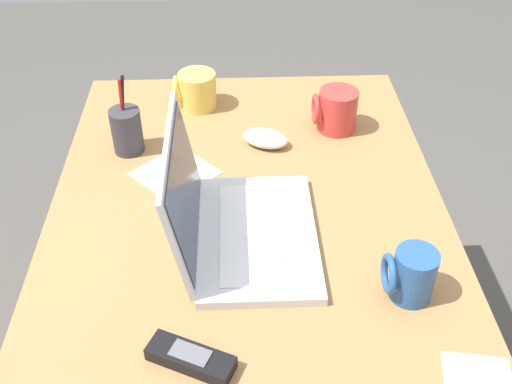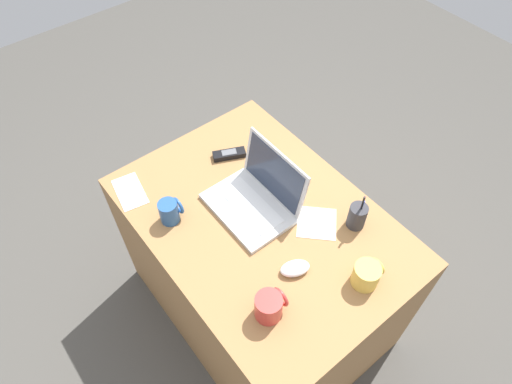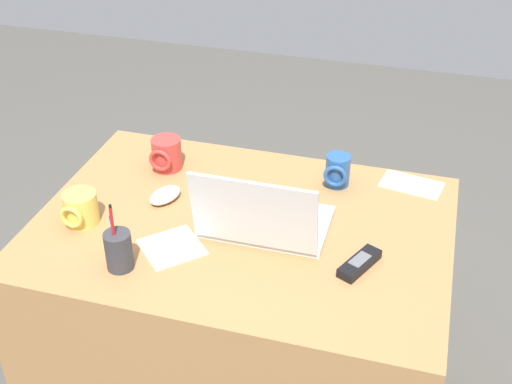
% 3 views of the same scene
% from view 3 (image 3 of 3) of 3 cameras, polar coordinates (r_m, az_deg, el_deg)
% --- Properties ---
extents(desk, '(1.10, 0.78, 0.75)m').
position_cam_3_polar(desk, '(2.04, -1.07, -11.20)').
color(desk, '#9E7042').
rests_on(desk, ground).
extents(laptop, '(0.33, 0.26, 0.22)m').
position_cam_3_polar(laptop, '(1.74, 0.58, -2.30)').
color(laptop, silver).
rests_on(laptop, desk).
extents(computer_mouse, '(0.10, 0.12, 0.04)m').
position_cam_3_polar(computer_mouse, '(1.90, -7.69, -0.27)').
color(computer_mouse, white).
rests_on(computer_mouse, desk).
extents(coffee_mug_white, '(0.09, 0.10, 0.10)m').
position_cam_3_polar(coffee_mug_white, '(2.03, -7.59, 3.19)').
color(coffee_mug_white, '#C63833').
rests_on(coffee_mug_white, desk).
extents(coffee_mug_tall, '(0.07, 0.08, 0.09)m').
position_cam_3_polar(coffee_mug_tall, '(1.95, 6.90, 1.78)').
color(coffee_mug_tall, '#26518C').
rests_on(coffee_mug_tall, desk).
extents(coffee_mug_spare, '(0.09, 0.10, 0.09)m').
position_cam_3_polar(coffee_mug_spare, '(1.84, -14.63, -1.36)').
color(coffee_mug_spare, '#E0BC4C').
rests_on(coffee_mug_spare, desk).
extents(cordless_phone, '(0.10, 0.14, 0.03)m').
position_cam_3_polar(cordless_phone, '(1.67, 8.75, -5.99)').
color(cordless_phone, black).
rests_on(cordless_phone, desk).
extents(pen_holder, '(0.07, 0.07, 0.18)m').
position_cam_3_polar(pen_holder, '(1.66, -11.54, -4.83)').
color(pen_holder, '#333338').
rests_on(pen_holder, desk).
extents(paper_note_near_laptop, '(0.20, 0.20, 0.00)m').
position_cam_3_polar(paper_note_near_laptop, '(1.73, -7.13, -4.64)').
color(paper_note_near_laptop, white).
rests_on(paper_note_near_laptop, desk).
extents(paper_note_left, '(0.19, 0.13, 0.00)m').
position_cam_3_polar(paper_note_left, '(2.01, 13.01, 0.62)').
color(paper_note_left, white).
rests_on(paper_note_left, desk).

